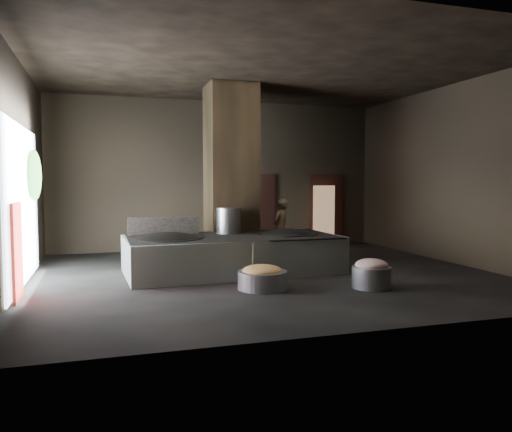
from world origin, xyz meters
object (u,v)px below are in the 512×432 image
object	(u,v)px
stock_pot	(229,221)
veg_basin	(262,280)
wok_left	(168,242)
wok_right	(287,237)
hearth_platform	(232,254)
meat_basin	(371,277)
cook	(281,228)

from	to	relation	value
stock_pot	veg_basin	distance (m)	2.64
wok_left	stock_pot	distance (m)	1.66
wok_right	stock_pot	distance (m)	1.44
hearth_platform	stock_pot	world-z (taller)	stock_pot
veg_basin	meat_basin	size ratio (longest dim) A/B	1.25
wok_right	wok_left	bearing A→B (deg)	-177.95
wok_left	wok_right	world-z (taller)	wok_left
wok_left	cook	distance (m)	3.77
hearth_platform	stock_pot	distance (m)	0.91
hearth_platform	wok_left	distance (m)	1.49
veg_basin	wok_left	bearing A→B (deg)	129.65
meat_basin	stock_pot	bearing A→B (deg)	125.10
hearth_platform	veg_basin	world-z (taller)	hearth_platform
wok_right	veg_basin	bearing A→B (deg)	-122.58
wok_right	meat_basin	distance (m)	2.67
wok_right	meat_basin	size ratio (longest dim) A/B	1.84
cook	hearth_platform	bearing A→B (deg)	8.55
cook	meat_basin	size ratio (longest dim) A/B	2.11
wok_right	meat_basin	bearing A→B (deg)	-72.17
hearth_platform	veg_basin	bearing A→B (deg)	-89.57
cook	meat_basin	xyz separation A→B (m)	(0.32, -4.23, -0.59)
wok_right	stock_pot	xyz separation A→B (m)	(-1.30, 0.50, 0.38)
hearth_platform	meat_basin	distance (m)	3.26
cook	wok_left	bearing A→B (deg)	-6.51
hearth_platform	wok_right	world-z (taller)	wok_right
stock_pot	cook	distance (m)	2.20
stock_pot	cook	bearing A→B (deg)	34.89
hearth_platform	wok_left	xyz separation A→B (m)	(-1.45, -0.05, 0.34)
veg_basin	cook	bearing A→B (deg)	64.87
veg_basin	meat_basin	bearing A→B (deg)	-14.33
hearth_platform	wok_left	size ratio (longest dim) A/B	3.17
stock_pot	cook	xyz separation A→B (m)	(1.78, 1.24, -0.33)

